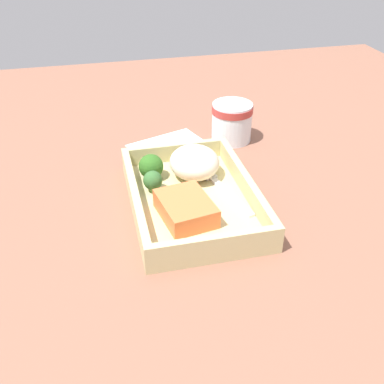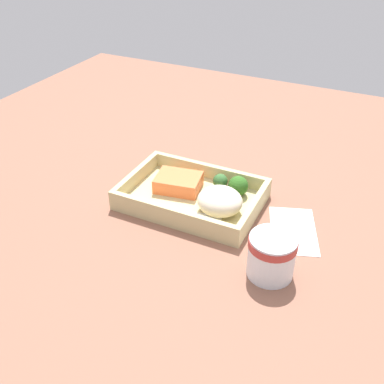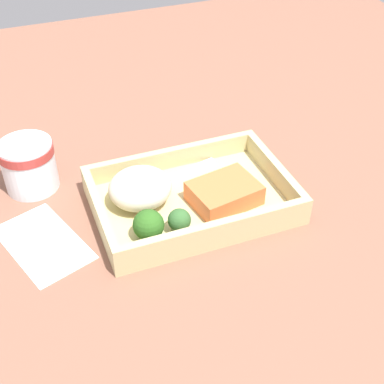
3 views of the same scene
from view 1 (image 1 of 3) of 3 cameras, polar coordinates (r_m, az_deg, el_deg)
The scene contains 10 objects.
ground_plane at distance 74.25cm, azimuth 0.00°, elevation -2.38°, with size 160.00×160.00×2.00cm, color brown.
takeout_tray at distance 73.32cm, azimuth 0.00°, elevation -1.37°, with size 28.66×19.54×1.20cm, color #C4B880.
tray_rim at distance 72.08cm, azimuth 0.00°, elevation 0.07°, with size 28.66×19.54×3.21cm.
salmon_fillet at distance 68.32cm, azimuth -0.82°, elevation -2.10°, with size 9.55×7.25×3.10cm, color orange.
mashed_potatoes at distance 77.92cm, azimuth 0.30°, elevation 3.79°, with size 9.20×8.63×5.41cm, color beige.
broccoli_floret_1 at distance 74.36cm, azimuth -5.00°, elevation 1.45°, with size 3.21×3.21×3.70cm.
broccoli_floret_2 at distance 77.92cm, azimuth -5.23°, elevation 3.21°, with size 4.30×4.30×4.42cm.
fork at distance 75.69cm, azimuth 3.88°, elevation 0.52°, with size 15.72×5.47×0.44cm.
paper_cup at distance 92.70cm, azimuth 5.08°, elevation 9.09°, with size 8.31×8.31×7.92cm.
receipt_slip at distance 92.19cm, azimuth -2.98°, elevation 6.06°, with size 8.77×14.74×0.24cm, color white.
Camera 1 is at (-58.56, 13.89, 42.48)cm, focal length 42.00 mm.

